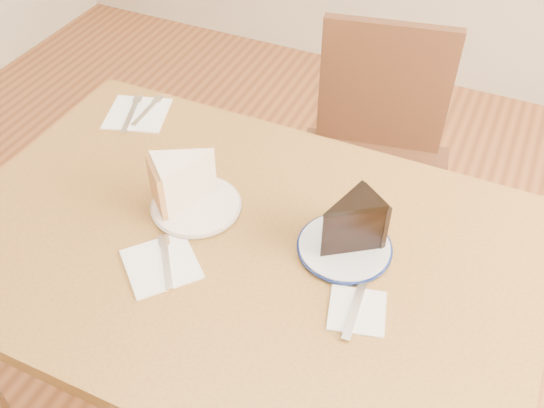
{
  "coord_description": "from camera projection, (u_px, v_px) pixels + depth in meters",
  "views": [
    {
      "loc": [
        0.41,
        -0.73,
        1.66
      ],
      "look_at": [
        0.04,
        0.08,
        0.8
      ],
      "focal_mm": 40.0,
      "sensor_mm": 36.0,
      "label": 1
    }
  ],
  "objects": [
    {
      "name": "napkin_navy",
      "position": [
        357.0,
        311.0,
        1.1
      ],
      "size": [
        0.12,
        0.12,
        0.0
      ],
      "primitive_type": "cube",
      "rotation": [
        0.0,
        0.0,
        0.25
      ],
      "color": "white",
      "rests_on": "table"
    },
    {
      "name": "knife_spare",
      "position": [
        131.0,
        114.0,
        1.54
      ],
      "size": [
        0.07,
        0.16,
        0.0
      ],
      "primitive_type": "cube",
      "rotation": [
        0.0,
        0.0,
        0.34
      ],
      "color": "white",
      "rests_on": "napkin_spare"
    },
    {
      "name": "carrot_cake",
      "position": [
        188.0,
        179.0,
        1.27
      ],
      "size": [
        0.15,
        0.15,
        0.1
      ],
      "primitive_type": null,
      "rotation": [
        0.0,
        0.0,
        -0.74
      ],
      "color": "#F4E9C9",
      "rests_on": "plate_cream"
    },
    {
      "name": "fork_spare",
      "position": [
        147.0,
        111.0,
        1.55
      ],
      "size": [
        0.02,
        0.14,
        0.0
      ],
      "primitive_type": "cube",
      "rotation": [
        0.0,
        0.0,
        0.04
      ],
      "color": "white",
      "rests_on": "napkin_spare"
    },
    {
      "name": "table",
      "position": [
        239.0,
        273.0,
        1.3
      ],
      "size": [
        1.2,
        0.8,
        0.75
      ],
      "color": "#553817",
      "rests_on": "ground"
    },
    {
      "name": "plate_navy",
      "position": [
        344.0,
        247.0,
        1.21
      ],
      "size": [
        0.18,
        0.18,
        0.01
      ],
      "primitive_type": "cylinder",
      "color": "silver",
      "rests_on": "table"
    },
    {
      "name": "napkin_cream",
      "position": [
        161.0,
        264.0,
        1.18
      ],
      "size": [
        0.19,
        0.19,
        0.0
      ],
      "primitive_type": "cube",
      "rotation": [
        0.0,
        0.0,
        0.85
      ],
      "color": "white",
      "rests_on": "table"
    },
    {
      "name": "plate_cream",
      "position": [
        196.0,
        206.0,
        1.3
      ],
      "size": [
        0.19,
        0.19,
        0.01
      ],
      "primitive_type": "cylinder",
      "color": "white",
      "rests_on": "table"
    },
    {
      "name": "chocolate_cake",
      "position": [
        347.0,
        227.0,
        1.17
      ],
      "size": [
        0.14,
        0.14,
        0.11
      ],
      "primitive_type": null,
      "rotation": [
        0.0,
        0.0,
        2.52
      ],
      "color": "black",
      "rests_on": "plate_navy"
    },
    {
      "name": "napkin_spare",
      "position": [
        137.0,
        114.0,
        1.55
      ],
      "size": [
        0.19,
        0.19,
        0.0
      ],
      "primitive_type": "cube",
      "rotation": [
        0.0,
        0.0,
        0.31
      ],
      "color": "white",
      "rests_on": "table"
    },
    {
      "name": "knife_navy",
      "position": [
        357.0,
        303.0,
        1.11
      ],
      "size": [
        0.03,
        0.17,
        0.0
      ],
      "primitive_type": "cube",
      "rotation": [
        0.0,
        0.0,
        0.09
      ],
      "color": "silver",
      "rests_on": "napkin_navy"
    },
    {
      "name": "chair_far",
      "position": [
        371.0,
        170.0,
        1.78
      ],
      "size": [
        0.52,
        0.52,
        0.89
      ],
      "rotation": [
        0.0,
        0.0,
        3.33
      ],
      "color": "black",
      "rests_on": "ground"
    },
    {
      "name": "fork_cream",
      "position": [
        166.0,
        262.0,
        1.18
      ],
      "size": [
        0.09,
        0.12,
        0.0
      ],
      "primitive_type": "cube",
      "rotation": [
        0.0,
        0.0,
        0.64
      ],
      "color": "silver",
      "rests_on": "napkin_cream"
    }
  ]
}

